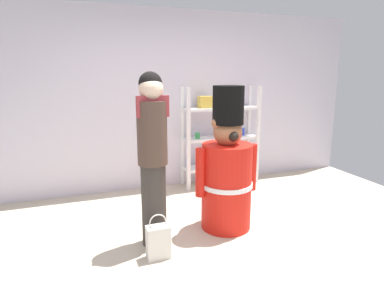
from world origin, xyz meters
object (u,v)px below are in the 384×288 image
object	(u,v)px
teddy_bear_guard	(227,172)
shopping_bag	(158,241)
merchandise_shelf	(220,134)
person_shopper	(153,154)

from	to	relation	value
teddy_bear_guard	shopping_bag	bearing A→B (deg)	-156.69
teddy_bear_guard	merchandise_shelf	bearing A→B (deg)	68.82
merchandise_shelf	teddy_bear_guard	world-z (taller)	teddy_bear_guard
person_shopper	merchandise_shelf	bearing A→B (deg)	47.32
merchandise_shelf	shopping_bag	xyz separation A→B (m)	(-1.42, -1.79, -0.62)
merchandise_shelf	shopping_bag	size ratio (longest dim) A/B	3.43
merchandise_shelf	person_shopper	xyz separation A→B (m)	(-1.39, -1.51, 0.16)
merchandise_shelf	teddy_bear_guard	size ratio (longest dim) A/B	0.96
merchandise_shelf	shopping_bag	distance (m)	2.37
person_shopper	shopping_bag	distance (m)	0.83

